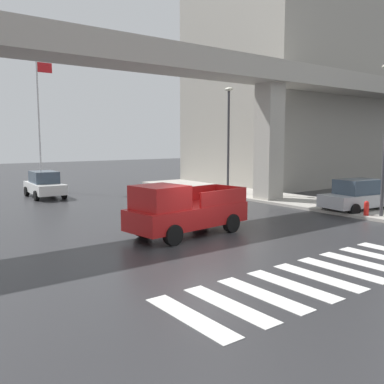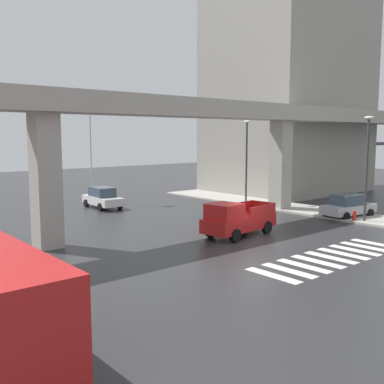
% 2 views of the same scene
% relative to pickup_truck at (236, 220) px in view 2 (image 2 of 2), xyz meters
% --- Properties ---
extents(ground_plane, '(120.00, 120.00, 0.00)m').
position_rel_pickup_truck_xyz_m(ground_plane, '(0.05, -1.53, -0.99)').
color(ground_plane, '#2D2D30').
extents(crosswalk_stripes, '(9.35, 2.80, 0.01)m').
position_rel_pickup_truck_xyz_m(crosswalk_stripes, '(0.05, -6.37, -0.98)').
color(crosswalk_stripes, silver).
rests_on(crosswalk_stripes, ground).
extents(elevated_overpass, '(58.46, 2.44, 8.34)m').
position_rel_pickup_truck_xyz_m(elevated_overpass, '(0.05, 4.57, 6.24)').
color(elevated_overpass, '#ADA89E').
rests_on(elevated_overpass, ground).
extents(sidewalk_east, '(4.00, 36.00, 0.15)m').
position_rel_pickup_truck_xyz_m(sidewalk_east, '(10.85, 0.47, -0.91)').
color(sidewalk_east, '#ADA89E').
rests_on(sidewalk_east, ground).
extents(pickup_truck, '(5.29, 2.53, 2.08)m').
position_rel_pickup_truck_xyz_m(pickup_truck, '(0.00, 0.00, 0.00)').
color(pickup_truck, red).
rests_on(pickup_truck, ground).
extents(sedan_white, '(2.15, 4.39, 1.72)m').
position_rel_pickup_truck_xyz_m(sedan_white, '(-0.76, 14.58, -0.14)').
color(sedan_white, silver).
rests_on(sedan_white, ground).
extents(sedan_silver, '(4.50, 2.39, 1.72)m').
position_rel_pickup_truck_xyz_m(sedan_silver, '(10.65, -0.98, -0.14)').
color(sedan_silver, '#A8AAAF').
rests_on(sedan_silver, ground).
extents(street_lamp_near_corner, '(0.44, 0.70, 7.24)m').
position_rel_pickup_truck_xyz_m(street_lamp_near_corner, '(9.65, -2.82, 3.57)').
color(street_lamp_near_corner, '#38383D').
rests_on(street_lamp_near_corner, ground).
extents(street_lamp_mid_block, '(0.44, 0.70, 7.24)m').
position_rel_pickup_truck_xyz_m(street_lamp_mid_block, '(9.65, 8.18, 3.57)').
color(street_lamp_mid_block, '#38383D').
rests_on(street_lamp_mid_block, ground).
extents(fire_hydrant, '(0.24, 0.24, 0.85)m').
position_rel_pickup_truck_xyz_m(fire_hydrant, '(9.25, -2.29, -0.56)').
color(fire_hydrant, red).
rests_on(fire_hydrant, ground).
extents(flagpole, '(1.16, 0.12, 9.44)m').
position_rel_pickup_truck_xyz_m(flagpole, '(0.21, 18.04, 4.51)').
color(flagpole, silver).
rests_on(flagpole, ground).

